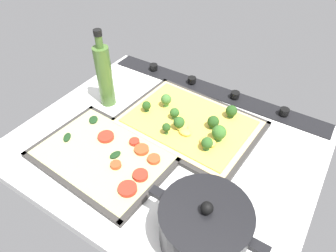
{
  "coord_description": "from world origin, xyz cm",
  "views": [
    {
      "loc": [
        -32.11,
        49.08,
        58.5
      ],
      "look_at": [
        0.94,
        -2.6,
        3.51
      ],
      "focal_mm": 32.65,
      "sensor_mm": 36.0,
      "label": 1
    }
  ],
  "objects_px": {
    "baking_tray_front": "(189,125)",
    "baking_tray_back": "(103,157)",
    "broccoli_pizza": "(190,123)",
    "veggie_pizza_back": "(106,155)",
    "oil_bottle": "(104,75)",
    "cooking_pot": "(204,225)"
  },
  "relations": [
    {
      "from": "veggie_pizza_back",
      "to": "broccoli_pizza",
      "type": "bearing_deg",
      "value": -119.32
    },
    {
      "from": "broccoli_pizza",
      "to": "cooking_pot",
      "type": "relative_size",
      "value": 1.5
    },
    {
      "from": "baking_tray_front",
      "to": "baking_tray_back",
      "type": "xyz_separation_m",
      "value": [
        0.12,
        0.23,
        0.0
      ]
    },
    {
      "from": "broccoli_pizza",
      "to": "oil_bottle",
      "type": "xyz_separation_m",
      "value": [
        0.27,
        0.04,
        0.08
      ]
    },
    {
      "from": "broccoli_pizza",
      "to": "veggie_pizza_back",
      "type": "bearing_deg",
      "value": 60.68
    },
    {
      "from": "oil_bottle",
      "to": "baking_tray_front",
      "type": "bearing_deg",
      "value": -171.55
    },
    {
      "from": "broccoli_pizza",
      "to": "baking_tray_front",
      "type": "bearing_deg",
      "value": -28.0
    },
    {
      "from": "veggie_pizza_back",
      "to": "oil_bottle",
      "type": "height_order",
      "value": "oil_bottle"
    },
    {
      "from": "baking_tray_back",
      "to": "cooking_pot",
      "type": "xyz_separation_m",
      "value": [
        -0.32,
        0.06,
        0.04
      ]
    },
    {
      "from": "baking_tray_front",
      "to": "baking_tray_back",
      "type": "bearing_deg",
      "value": 61.12
    },
    {
      "from": "broccoli_pizza",
      "to": "baking_tray_back",
      "type": "xyz_separation_m",
      "value": [
        0.13,
        0.22,
        -0.01
      ]
    },
    {
      "from": "baking_tray_back",
      "to": "veggie_pizza_back",
      "type": "relative_size",
      "value": 1.08
    },
    {
      "from": "baking_tray_back",
      "to": "oil_bottle",
      "type": "xyz_separation_m",
      "value": [
        0.14,
        -0.19,
        0.1
      ]
    },
    {
      "from": "broccoli_pizza",
      "to": "baking_tray_back",
      "type": "bearing_deg",
      "value": 59.49
    },
    {
      "from": "baking_tray_back",
      "to": "cooking_pot",
      "type": "bearing_deg",
      "value": 169.64
    },
    {
      "from": "baking_tray_front",
      "to": "baking_tray_back",
      "type": "height_order",
      "value": "same"
    },
    {
      "from": "cooking_pot",
      "to": "oil_bottle",
      "type": "height_order",
      "value": "oil_bottle"
    },
    {
      "from": "baking_tray_back",
      "to": "baking_tray_front",
      "type": "bearing_deg",
      "value": -118.88
    },
    {
      "from": "baking_tray_front",
      "to": "oil_bottle",
      "type": "relative_size",
      "value": 1.66
    },
    {
      "from": "broccoli_pizza",
      "to": "veggie_pizza_back",
      "type": "height_order",
      "value": "broccoli_pizza"
    },
    {
      "from": "baking_tray_back",
      "to": "broccoli_pizza",
      "type": "bearing_deg",
      "value": -120.51
    },
    {
      "from": "baking_tray_front",
      "to": "broccoli_pizza",
      "type": "distance_m",
      "value": 0.02
    }
  ]
}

